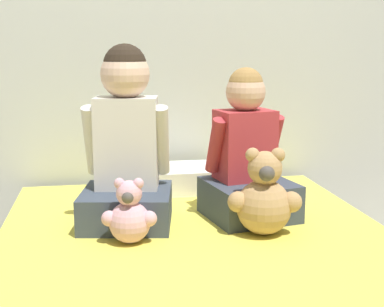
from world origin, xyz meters
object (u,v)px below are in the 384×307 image
at_px(child_on_right, 247,159).
at_px(teddy_bear_held_by_left_child, 130,216).
at_px(bed, 205,305).
at_px(pillow_at_headboard, 174,178).
at_px(child_on_left, 126,147).
at_px(teddy_bear_held_by_right_child, 264,198).

xyz_separation_m(child_on_right, teddy_bear_held_by_left_child, (-0.48, -0.23, -0.14)).
xyz_separation_m(bed, pillow_at_headboard, (0.00, 0.79, 0.26)).
distance_m(child_on_left, pillow_at_headboard, 0.56).
relative_size(bed, teddy_bear_held_by_left_child, 8.27).
bearing_deg(teddy_bear_held_by_left_child, bed, -13.42).
distance_m(bed, child_on_right, 0.60).
relative_size(child_on_right, teddy_bear_held_by_right_child, 1.86).
relative_size(bed, child_on_right, 3.22).
bearing_deg(teddy_bear_held_by_left_child, teddy_bear_held_by_right_child, 11.04).
bearing_deg(child_on_right, teddy_bear_held_by_right_child, -100.42).
distance_m(teddy_bear_held_by_left_child, pillow_at_headboard, 0.72).
xyz_separation_m(bed, teddy_bear_held_by_left_child, (-0.25, 0.11, 0.30)).
bearing_deg(bed, teddy_bear_held_by_left_child, 156.23).
distance_m(child_on_right, pillow_at_headboard, 0.54).
height_order(child_on_left, teddy_bear_held_by_right_child, child_on_left).
bearing_deg(pillow_at_headboard, child_on_left, -118.74).
height_order(child_on_right, teddy_bear_held_by_right_child, child_on_right).
bearing_deg(teddy_bear_held_by_right_child, child_on_left, 164.80).
distance_m(teddy_bear_held_by_right_child, pillow_at_headboard, 0.72).
distance_m(child_on_right, teddy_bear_held_by_right_child, 0.25).
bearing_deg(teddy_bear_held_by_left_child, child_on_right, 35.81).
bearing_deg(pillow_at_headboard, bed, -90.00).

